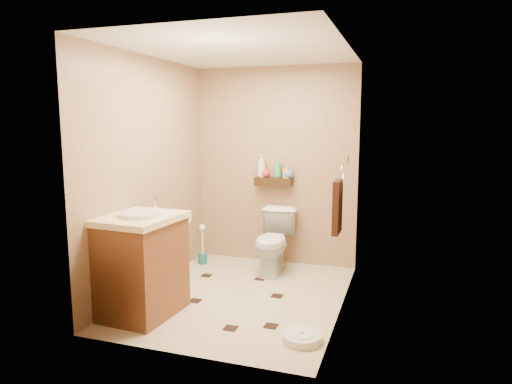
% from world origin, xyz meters
% --- Properties ---
extents(ground, '(2.50, 2.50, 0.00)m').
position_xyz_m(ground, '(0.00, 0.00, 0.00)').
color(ground, beige).
rests_on(ground, ground).
extents(wall_back, '(2.00, 0.04, 2.40)m').
position_xyz_m(wall_back, '(0.00, 1.25, 1.20)').
color(wall_back, '#9F865B').
rests_on(wall_back, ground).
extents(wall_front, '(2.00, 0.04, 2.40)m').
position_xyz_m(wall_front, '(0.00, -1.25, 1.20)').
color(wall_front, '#9F865B').
rests_on(wall_front, ground).
extents(wall_left, '(0.04, 2.50, 2.40)m').
position_xyz_m(wall_left, '(-1.00, 0.00, 1.20)').
color(wall_left, '#9F865B').
rests_on(wall_left, ground).
extents(wall_right, '(0.04, 2.50, 2.40)m').
position_xyz_m(wall_right, '(1.00, 0.00, 1.20)').
color(wall_right, '#9F865B').
rests_on(wall_right, ground).
extents(ceiling, '(2.00, 2.50, 0.02)m').
position_xyz_m(ceiling, '(0.00, 0.00, 2.40)').
color(ceiling, silver).
rests_on(ceiling, wall_back).
extents(wall_shelf, '(0.46, 0.14, 0.10)m').
position_xyz_m(wall_shelf, '(0.00, 1.17, 1.02)').
color(wall_shelf, '#33200D').
rests_on(wall_shelf, wall_back).
extents(floor_accents, '(1.18, 1.37, 0.01)m').
position_xyz_m(floor_accents, '(0.01, -0.08, 0.00)').
color(floor_accents, black).
rests_on(floor_accents, ground).
extents(toilet, '(0.43, 0.73, 0.73)m').
position_xyz_m(toilet, '(0.10, 0.83, 0.36)').
color(toilet, white).
rests_on(toilet, ground).
extents(vanity, '(0.67, 0.79, 1.06)m').
position_xyz_m(vanity, '(-0.70, -0.68, 0.47)').
color(vanity, brown).
rests_on(vanity, ground).
extents(bathroom_scale, '(0.39, 0.39, 0.07)m').
position_xyz_m(bathroom_scale, '(0.80, -0.76, 0.03)').
color(bathroom_scale, white).
rests_on(bathroom_scale, ground).
extents(toilet_brush, '(0.11, 0.11, 0.50)m').
position_xyz_m(toilet_brush, '(-0.82, 0.86, 0.17)').
color(toilet_brush, '#18635D').
rests_on(toilet_brush, ground).
extents(towel_ring, '(0.12, 0.30, 0.76)m').
position_xyz_m(towel_ring, '(0.91, 0.25, 0.95)').
color(towel_ring, silver).
rests_on(towel_ring, wall_right).
extents(toilet_paper, '(0.12, 0.11, 0.12)m').
position_xyz_m(toilet_paper, '(-0.94, 0.65, 0.60)').
color(toilet_paper, white).
rests_on(toilet_paper, wall_left).
extents(bottle_a, '(0.12, 0.12, 0.27)m').
position_xyz_m(bottle_a, '(-0.15, 1.17, 1.21)').
color(bottle_a, silver).
rests_on(bottle_a, wall_shelf).
extents(bottle_b, '(0.08, 0.08, 0.16)m').
position_xyz_m(bottle_b, '(-0.14, 1.17, 1.15)').
color(bottle_b, orange).
rests_on(bottle_b, wall_shelf).
extents(bottle_c, '(0.11, 0.11, 0.14)m').
position_xyz_m(bottle_c, '(-0.11, 1.17, 1.14)').
color(bottle_c, red).
rests_on(bottle_c, wall_shelf).
extents(bottle_d, '(0.11, 0.11, 0.23)m').
position_xyz_m(bottle_d, '(0.05, 1.17, 1.18)').
color(bottle_d, '#38A965').
rests_on(bottle_d, wall_shelf).
extents(bottle_e, '(0.10, 0.10, 0.17)m').
position_xyz_m(bottle_e, '(0.17, 1.17, 1.16)').
color(bottle_e, gold).
rests_on(bottle_e, wall_shelf).
extents(bottle_f, '(0.16, 0.16, 0.15)m').
position_xyz_m(bottle_f, '(0.19, 1.17, 1.15)').
color(bottle_f, '#5276CE').
rests_on(bottle_f, wall_shelf).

